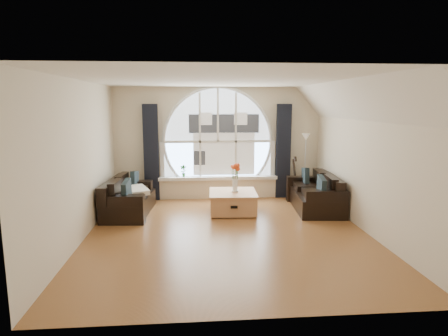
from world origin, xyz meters
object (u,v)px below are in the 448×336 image
sofa_left (129,195)px  vase_flowers (235,174)px  floor_lamp (305,167)px  guitar (294,177)px  sofa_right (315,192)px  potted_plant (183,171)px  coffee_chest (233,201)px

sofa_left → vase_flowers: vase_flowers is taller
floor_lamp → guitar: bearing=175.2°
sofa_left → floor_lamp: 4.20m
sofa_right → guitar: (-0.22, 0.97, 0.13)m
sofa_left → vase_flowers: 2.29m
sofa_right → guitar: bearing=108.0°
potted_plant → vase_flowers: bearing=-47.8°
coffee_chest → potted_plant: potted_plant is taller
coffee_chest → sofa_left: bearing=-179.1°
sofa_left → floor_lamp: floor_lamp is taller
sofa_left → guitar: (3.80, 0.98, 0.13)m
sofa_left → guitar: 3.92m
floor_lamp → sofa_left: bearing=-166.7°
coffee_chest → floor_lamp: floor_lamp is taller
coffee_chest → vase_flowers: bearing=23.5°
sofa_left → sofa_right: bearing=4.8°
potted_plant → sofa_right: bearing=-22.1°
sofa_right → floor_lamp: (0.05, 0.95, 0.40)m
sofa_left → sofa_right: (4.02, 0.01, 0.00)m
potted_plant → coffee_chest: bearing=-49.5°
floor_lamp → potted_plant: 2.95m
sofa_left → floor_lamp: bearing=17.9°
guitar → potted_plant: (-2.67, 0.20, 0.17)m
vase_flowers → coffee_chest: bearing=-159.4°
sofa_left → sofa_right: 4.02m
coffee_chest → guitar: size_ratio=0.94×
sofa_left → potted_plant: bearing=51.1°
coffee_chest → guitar: bearing=36.3°
coffee_chest → potted_plant: bearing=133.4°
sofa_left → potted_plant: potted_plant is taller
sofa_right → guitar: size_ratio=1.62×
coffee_chest → floor_lamp: 2.20m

